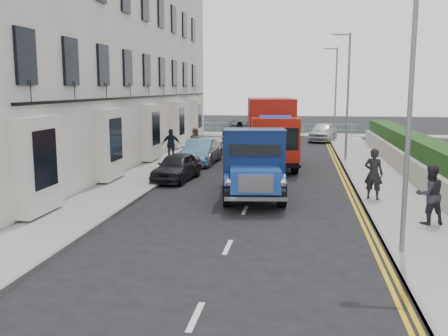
% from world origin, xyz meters
% --- Properties ---
extents(ground, '(120.00, 120.00, 0.00)m').
position_xyz_m(ground, '(0.00, 0.00, 0.00)').
color(ground, black).
rests_on(ground, ground).
extents(pavement_west, '(2.40, 38.00, 0.12)m').
position_xyz_m(pavement_west, '(-5.20, 9.00, 0.06)').
color(pavement_west, gray).
rests_on(pavement_west, ground).
extents(pavement_east, '(2.60, 38.00, 0.12)m').
position_xyz_m(pavement_east, '(5.30, 9.00, 0.06)').
color(pavement_east, gray).
rests_on(pavement_east, ground).
extents(promenade, '(30.00, 2.50, 0.12)m').
position_xyz_m(promenade, '(0.00, 29.00, 0.06)').
color(promenade, gray).
rests_on(promenade, ground).
extents(sea_plane, '(120.00, 120.00, 0.00)m').
position_xyz_m(sea_plane, '(0.00, 60.00, 0.00)').
color(sea_plane, '#4E5A6A').
rests_on(sea_plane, ground).
extents(terrace_west, '(6.31, 30.20, 14.25)m').
position_xyz_m(terrace_west, '(-9.47, 13.00, 7.17)').
color(terrace_west, silver).
rests_on(terrace_west, ground).
extents(garden_east, '(1.45, 28.00, 1.75)m').
position_xyz_m(garden_east, '(7.21, 9.00, 0.90)').
color(garden_east, '#B2AD9E').
rests_on(garden_east, ground).
extents(seafront_railing, '(13.00, 0.08, 1.11)m').
position_xyz_m(seafront_railing, '(0.00, 28.20, 0.58)').
color(seafront_railing, '#59B2A5').
rests_on(seafront_railing, ground).
extents(lamp_near, '(1.23, 0.18, 7.00)m').
position_xyz_m(lamp_near, '(4.18, -2.00, 4.00)').
color(lamp_near, slate).
rests_on(lamp_near, ground).
extents(lamp_mid, '(1.23, 0.18, 7.00)m').
position_xyz_m(lamp_mid, '(4.18, 14.00, 4.00)').
color(lamp_mid, slate).
rests_on(lamp_mid, ground).
extents(lamp_far, '(1.23, 0.18, 7.00)m').
position_xyz_m(lamp_far, '(4.18, 24.00, 4.00)').
color(lamp_far, slate).
rests_on(lamp_far, ground).
extents(bedford_lorry, '(2.77, 5.66, 2.58)m').
position_xyz_m(bedford_lorry, '(0.15, 3.47, 1.19)').
color(bedford_lorry, black).
rests_on(bedford_lorry, ground).
extents(red_lorry, '(3.10, 6.93, 3.51)m').
position_xyz_m(red_lorry, '(0.25, 12.02, 1.87)').
color(red_lorry, black).
rests_on(red_lorry, ground).
extents(parked_car_front, '(1.81, 3.72, 1.22)m').
position_xyz_m(parked_car_front, '(-3.60, 7.00, 0.61)').
color(parked_car_front, black).
rests_on(parked_car_front, ground).
extents(parked_car_mid, '(1.65, 4.09, 1.32)m').
position_xyz_m(parked_car_mid, '(-3.60, 12.00, 0.66)').
color(parked_car_mid, '#5894BE').
rests_on(parked_car_mid, ground).
extents(parked_car_rear, '(2.05, 4.69, 1.34)m').
position_xyz_m(parked_car_rear, '(-3.60, 12.28, 0.67)').
color(parked_car_rear, '#9A9A9E').
rests_on(parked_car_rear, ground).
extents(seafront_car_left, '(3.02, 5.72, 1.53)m').
position_xyz_m(seafront_car_left, '(-3.06, 25.70, 0.77)').
color(seafront_car_left, black).
rests_on(seafront_car_left, ground).
extents(seafront_car_right, '(2.59, 4.51, 1.44)m').
position_xyz_m(seafront_car_right, '(3.50, 24.81, 0.72)').
color(seafront_car_right, silver).
rests_on(seafront_car_right, ground).
extents(pedestrian_east_near, '(0.79, 0.66, 1.83)m').
position_xyz_m(pedestrian_east_near, '(4.40, 3.89, 1.04)').
color(pedestrian_east_near, black).
rests_on(pedestrian_east_near, pavement_east).
extents(pedestrian_east_far, '(1.00, 0.87, 1.76)m').
position_xyz_m(pedestrian_east_far, '(5.55, 0.72, 1.00)').
color(pedestrian_east_far, '#2A2730').
rests_on(pedestrian_east_far, pavement_east).
extents(pedestrian_west_near, '(1.09, 0.66, 1.74)m').
position_xyz_m(pedestrian_west_near, '(-5.22, 12.24, 0.99)').
color(pedestrian_west_near, black).
rests_on(pedestrian_west_near, pavement_west).
extents(pedestrian_west_far, '(0.81, 0.55, 1.61)m').
position_xyz_m(pedestrian_west_far, '(-4.40, 14.70, 0.92)').
color(pedestrian_west_far, '#433430').
rests_on(pedestrian_west_far, pavement_west).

